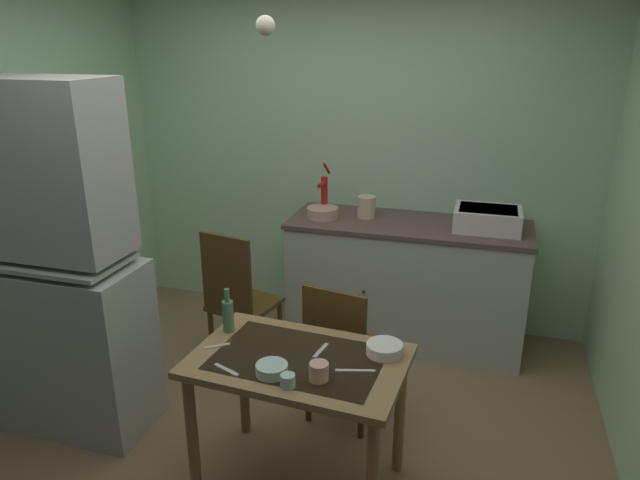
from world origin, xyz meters
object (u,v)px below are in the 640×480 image
Objects in this scene: chair_far_side at (343,348)px; glass_bottle at (228,315)px; sink_basin at (487,219)px; serving_bowl_wide at (272,369)px; chair_by_counter at (238,298)px; hand_pump at (324,192)px; mixing_bowl_counter at (323,212)px; teacup_mint at (319,371)px; hutch_cabinet at (50,275)px; dining_table at (299,378)px.

chair_far_side is 0.74m from glass_bottle.
serving_bowl_wide is (-0.88, -1.81, -0.25)m from sink_basin.
serving_bowl_wide is (0.67, -1.10, 0.24)m from chair_by_counter.
chair_by_counter is 4.18× the size of glass_bottle.
hand_pump is 1.70× the size of mixing_bowl_counter.
hand_pump is 1.36m from chair_far_side.
chair_by_counter is 0.89m from glass_bottle.
mixing_bowl_counter is 2.59× the size of teacup_mint.
chair_far_side is 0.90m from chair_by_counter.
chair_far_side is (-0.73, -1.08, -0.52)m from sink_basin.
mixing_bowl_counter is at bearing 112.15° from chair_far_side.
hutch_cabinet reaches higher than hand_pump.
hand_pump is 1.64× the size of glass_bottle.
chair_far_side is at bearing 78.44° from serving_bowl_wide.
mixing_bowl_counter reaches higher than glass_bottle.
mixing_bowl_counter reaches higher than chair_far_side.
dining_table is 0.58m from chair_far_side.
dining_table is 1.07× the size of chair_by_counter.
glass_bottle is at bearing 138.50° from serving_bowl_wide.
hand_pump is at bearing 87.33° from glass_bottle.
mixing_bowl_counter is 1.45m from glass_bottle.
serving_bowl_wide is at bearing -41.50° from glass_bottle.
hutch_cabinet reaches higher than serving_bowl_wide.
glass_bottle is at bearing -93.48° from mixing_bowl_counter.
hutch_cabinet is 13.54× the size of serving_bowl_wide.
hutch_cabinet is 1.45m from serving_bowl_wide.
chair_far_side reaches higher than dining_table.
hutch_cabinet is at bearing -127.70° from mixing_bowl_counter.
sink_basin is 0.44× the size of chair_by_counter.
dining_table is at bearing -4.66° from hutch_cabinet.
chair_far_side is at bearing 38.76° from glass_bottle.
mixing_bowl_counter is 1.82m from teacup_mint.
teacup_mint reaches higher than serving_bowl_wide.
sink_basin is at bearing 33.60° from hutch_cabinet.
chair_by_counter is (-0.38, -0.76, -0.57)m from hand_pump.
chair_by_counter is (-1.55, -0.71, -0.48)m from sink_basin.
sink_basin reaches higher than teacup_mint.
teacup_mint is at bearing -50.69° from chair_by_counter.
serving_bowl_wide is (-0.07, -0.17, 0.14)m from dining_table.
dining_table is at bearing -98.00° from chair_far_side.
chair_far_side is (0.42, -1.03, -0.48)m from mixing_bowl_counter.
chair_by_counter is at bearing 111.57° from glass_bottle.
teacup_mint is (0.89, -1.08, 0.25)m from chair_by_counter.
sink_basin is 2.03m from serving_bowl_wide.
glass_bottle is (-0.58, 0.30, 0.05)m from teacup_mint.
hand_pump is at bearing 177.79° from sink_basin.
serving_bowl_wide is at bearing -81.21° from mixing_bowl_counter.
hutch_cabinet reaches higher than glass_bottle.
mixing_bowl_counter is at bearing 102.12° from dining_table.
chair_by_counter reaches higher than teacup_mint.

